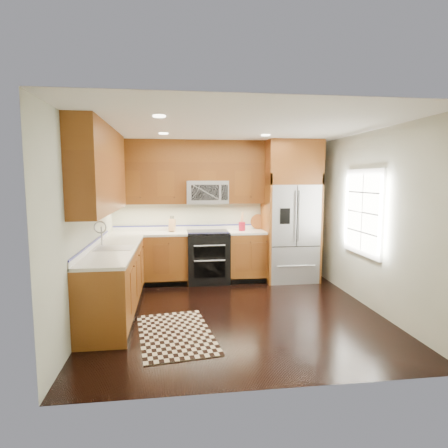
{
  "coord_description": "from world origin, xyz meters",
  "views": [
    {
      "loc": [
        -0.84,
        -5.11,
        1.9
      ],
      "look_at": [
        -0.09,
        0.6,
        1.21
      ],
      "focal_mm": 30.0,
      "sensor_mm": 36.0,
      "label": 1
    }
  ],
  "objects": [
    {
      "name": "range",
      "position": [
        -0.25,
        1.67,
        0.47
      ],
      "size": [
        0.76,
        0.67,
        0.95
      ],
      "color": "black",
      "rests_on": "ground"
    },
    {
      "name": "base_cabinets",
      "position": [
        -1.23,
        0.9,
        0.45
      ],
      "size": [
        2.85,
        3.0,
        0.9
      ],
      "color": "brown",
      "rests_on": "ground"
    },
    {
      "name": "rug",
      "position": [
        -0.86,
        -0.65,
        0.01
      ],
      "size": [
        1.06,
        1.55,
        0.01
      ],
      "primitive_type": "cube",
      "rotation": [
        0.0,
        0.0,
        0.14
      ],
      "color": "black",
      "rests_on": "ground"
    },
    {
      "name": "knife_block",
      "position": [
        -0.9,
        1.79,
        1.06
      ],
      "size": [
        0.13,
        0.16,
        0.29
      ],
      "color": "tan",
      "rests_on": "countertop"
    },
    {
      "name": "utensil_crock",
      "position": [
        0.39,
        1.71,
        1.06
      ],
      "size": [
        0.14,
        0.14,
        0.35
      ],
      "color": "#AD152D",
      "rests_on": "countertop"
    },
    {
      "name": "cutting_board",
      "position": [
        0.75,
        1.94,
        0.95
      ],
      "size": [
        0.36,
        0.36,
        0.02
      ],
      "primitive_type": "cylinder",
      "rotation": [
        0.0,
        0.0,
        -0.31
      ],
      "color": "brown",
      "rests_on": "countertop"
    },
    {
      "name": "wall_back",
      "position": [
        0.0,
        2.0,
        1.3
      ],
      "size": [
        4.0,
        0.02,
        2.6
      ],
      "primitive_type": "cube",
      "color": "beige",
      "rests_on": "ground"
    },
    {
      "name": "countertop",
      "position": [
        -1.09,
        1.01,
        0.92
      ],
      "size": [
        2.86,
        3.01,
        0.04
      ],
      "color": "white",
      "rests_on": "base_cabinets"
    },
    {
      "name": "ground",
      "position": [
        0.0,
        0.0,
        0.0
      ],
      "size": [
        4.0,
        4.0,
        0.0
      ],
      "primitive_type": "plane",
      "color": "black",
      "rests_on": "ground"
    },
    {
      "name": "upper_cabinets",
      "position": [
        -1.15,
        1.09,
        2.02
      ],
      "size": [
        2.85,
        3.0,
        1.15
      ],
      "color": "brown",
      "rests_on": "ground"
    },
    {
      "name": "window",
      "position": [
        1.98,
        0.2,
        1.4
      ],
      "size": [
        0.04,
        1.1,
        1.3
      ],
      "color": "white",
      "rests_on": "ground"
    },
    {
      "name": "refrigerator",
      "position": [
        1.3,
        1.63,
        1.3
      ],
      "size": [
        0.98,
        0.75,
        2.6
      ],
      "color": "#B2B2B7",
      "rests_on": "ground"
    },
    {
      "name": "sink_faucet",
      "position": [
        -1.73,
        0.23,
        0.99
      ],
      "size": [
        0.54,
        0.44,
        0.37
      ],
      "color": "#B2B2B7",
      "rests_on": "countertop"
    },
    {
      "name": "wall_right",
      "position": [
        2.0,
        0.0,
        1.3
      ],
      "size": [
        0.02,
        4.0,
        2.6
      ],
      "primitive_type": "cube",
      "color": "beige",
      "rests_on": "ground"
    },
    {
      "name": "wall_left",
      "position": [
        -2.0,
        0.0,
        1.3
      ],
      "size": [
        0.02,
        4.0,
        2.6
      ],
      "primitive_type": "cube",
      "color": "beige",
      "rests_on": "ground"
    },
    {
      "name": "microwave",
      "position": [
        -0.25,
        1.8,
        1.66
      ],
      "size": [
        0.76,
        0.4,
        0.42
      ],
      "color": "#B2B2B7",
      "rests_on": "ground"
    }
  ]
}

